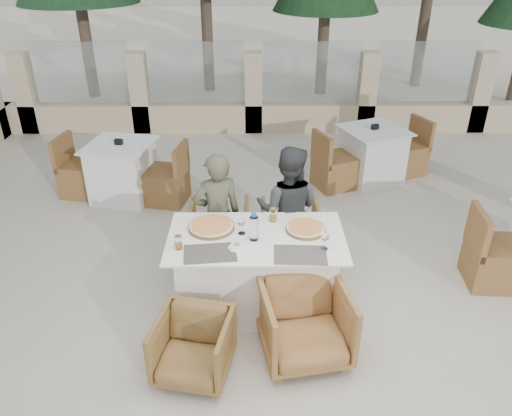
{
  "coord_description": "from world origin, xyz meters",
  "views": [
    {
      "loc": [
        -0.02,
        -3.86,
        3.18
      ],
      "look_at": [
        0.01,
        0.25,
        0.9
      ],
      "focal_mm": 35.0,
      "sensor_mm": 36.0,
      "label": 1
    }
  ],
  "objects_px": {
    "water_bottle": "(254,226)",
    "diner_right": "(288,210)",
    "armchair_far_left": "(220,231)",
    "diner_left": "(217,215)",
    "beer_glass_left": "(178,242)",
    "dining_table": "(256,271)",
    "pizza_right": "(306,228)",
    "olive_dish": "(237,246)",
    "armchair_far_right": "(291,230)",
    "wine_glass_centre": "(242,225)",
    "wine_glass_corner": "(325,240)",
    "beer_glass_right": "(273,215)",
    "armchair_near_right": "(305,322)",
    "armchair_near_left": "(193,347)",
    "bg_table_a": "(123,171)",
    "pizza_left": "(211,226)",
    "bg_table_b": "(372,155)"
  },
  "relations": [
    {
      "from": "wine_glass_corner",
      "to": "armchair_far_right",
      "type": "xyz_separation_m",
      "value": [
        -0.2,
        1.1,
        -0.57
      ]
    },
    {
      "from": "diner_left",
      "to": "pizza_left",
      "type": "bearing_deg",
      "value": 68.0
    },
    {
      "from": "olive_dish",
      "to": "armchair_far_left",
      "type": "xyz_separation_m",
      "value": [
        -0.23,
        1.05,
        -0.49
      ]
    },
    {
      "from": "armchair_far_right",
      "to": "bg_table_b",
      "type": "relative_size",
      "value": 0.39
    },
    {
      "from": "dining_table",
      "to": "water_bottle",
      "type": "bearing_deg",
      "value": -115.55
    },
    {
      "from": "olive_dish",
      "to": "beer_glass_left",
      "type": "bearing_deg",
      "value": -179.21
    },
    {
      "from": "armchair_near_right",
      "to": "pizza_right",
      "type": "bearing_deg",
      "value": 75.33
    },
    {
      "from": "beer_glass_left",
      "to": "armchair_near_left",
      "type": "distance_m",
      "value": 0.89
    },
    {
      "from": "armchair_near_right",
      "to": "wine_glass_centre",
      "type": "bearing_deg",
      "value": 116.99
    },
    {
      "from": "water_bottle",
      "to": "wine_glass_corner",
      "type": "relative_size",
      "value": 1.48
    },
    {
      "from": "water_bottle",
      "to": "armchair_far_right",
      "type": "relative_size",
      "value": 0.42
    },
    {
      "from": "armchair_far_left",
      "to": "bg_table_a",
      "type": "xyz_separation_m",
      "value": [
        -1.36,
        1.38,
        0.08
      ]
    },
    {
      "from": "armchair_far_right",
      "to": "armchair_near_right",
      "type": "distance_m",
      "value": 1.54
    },
    {
      "from": "pizza_left",
      "to": "bg_table_b",
      "type": "relative_size",
      "value": 0.26
    },
    {
      "from": "wine_glass_corner",
      "to": "bg_table_b",
      "type": "bearing_deg",
      "value": 70.02
    },
    {
      "from": "dining_table",
      "to": "wine_glass_centre",
      "type": "distance_m",
      "value": 0.5
    },
    {
      "from": "dining_table",
      "to": "armchair_far_right",
      "type": "relative_size",
      "value": 2.49
    },
    {
      "from": "wine_glass_corner",
      "to": "diner_right",
      "type": "height_order",
      "value": "diner_right"
    },
    {
      "from": "wine_glass_centre",
      "to": "diner_left",
      "type": "xyz_separation_m",
      "value": [
        -0.26,
        0.5,
        -0.19
      ]
    },
    {
      "from": "pizza_right",
      "to": "wine_glass_centre",
      "type": "xyz_separation_m",
      "value": [
        -0.59,
        -0.05,
        0.07
      ]
    },
    {
      "from": "beer_glass_right",
      "to": "armchair_near_left",
      "type": "distance_m",
      "value": 1.43
    },
    {
      "from": "beer_glass_left",
      "to": "armchair_near_right",
      "type": "height_order",
      "value": "beer_glass_left"
    },
    {
      "from": "beer_glass_left",
      "to": "armchair_far_left",
      "type": "distance_m",
      "value": 1.21
    },
    {
      "from": "water_bottle",
      "to": "pizza_right",
      "type": "bearing_deg",
      "value": 17.35
    },
    {
      "from": "water_bottle",
      "to": "diner_left",
      "type": "xyz_separation_m",
      "value": [
        -0.37,
        0.6,
        -0.23
      ]
    },
    {
      "from": "pizza_left",
      "to": "beer_glass_left",
      "type": "relative_size",
      "value": 3.32
    },
    {
      "from": "pizza_right",
      "to": "olive_dish",
      "type": "height_order",
      "value": "pizza_right"
    },
    {
      "from": "water_bottle",
      "to": "diner_left",
      "type": "bearing_deg",
      "value": 121.37
    },
    {
      "from": "diner_left",
      "to": "bg_table_a",
      "type": "relative_size",
      "value": 0.82
    },
    {
      "from": "beer_glass_left",
      "to": "bg_table_b",
      "type": "height_order",
      "value": "beer_glass_left"
    },
    {
      "from": "olive_dish",
      "to": "beer_glass_right",
      "type": "bearing_deg",
      "value": 53.91
    },
    {
      "from": "water_bottle",
      "to": "armchair_near_right",
      "type": "bearing_deg",
      "value": -54.92
    },
    {
      "from": "armchair_far_left",
      "to": "diner_left",
      "type": "xyz_separation_m",
      "value": [
        0.01,
        -0.31,
        0.37
      ]
    },
    {
      "from": "armchair_near_left",
      "to": "bg_table_a",
      "type": "xyz_separation_m",
      "value": [
        -1.25,
        3.1,
        0.11
      ]
    },
    {
      "from": "water_bottle",
      "to": "diner_right",
      "type": "distance_m",
      "value": 0.79
    },
    {
      "from": "armchair_far_left",
      "to": "wine_glass_centre",
      "type": "bearing_deg",
      "value": 107.1
    },
    {
      "from": "dining_table",
      "to": "wine_glass_corner",
      "type": "bearing_deg",
      "value": -19.08
    },
    {
      "from": "armchair_near_left",
      "to": "diner_right",
      "type": "distance_m",
      "value": 1.76
    },
    {
      "from": "beer_glass_left",
      "to": "armchair_far_right",
      "type": "height_order",
      "value": "beer_glass_left"
    },
    {
      "from": "dining_table",
      "to": "pizza_right",
      "type": "height_order",
      "value": "pizza_right"
    },
    {
      "from": "wine_glass_centre",
      "to": "pizza_left",
      "type": "bearing_deg",
      "value": 161.84
    },
    {
      "from": "wine_glass_corner",
      "to": "beer_glass_right",
      "type": "bearing_deg",
      "value": 131.74
    },
    {
      "from": "beer_glass_right",
      "to": "bg_table_b",
      "type": "xyz_separation_m",
      "value": [
        1.51,
        2.52,
        -0.45
      ]
    },
    {
      "from": "armchair_far_left",
      "to": "diner_left",
      "type": "height_order",
      "value": "diner_left"
    },
    {
      "from": "dining_table",
      "to": "armchair_far_right",
      "type": "xyz_separation_m",
      "value": [
        0.39,
        0.9,
        -0.09
      ]
    },
    {
      "from": "wine_glass_corner",
      "to": "armchair_near_left",
      "type": "bearing_deg",
      "value": -149.38
    },
    {
      "from": "dining_table",
      "to": "armchair_far_left",
      "type": "relative_size",
      "value": 2.41
    },
    {
      "from": "wine_glass_corner",
      "to": "armchair_far_left",
      "type": "relative_size",
      "value": 0.28
    },
    {
      "from": "wine_glass_centre",
      "to": "bg_table_a",
      "type": "distance_m",
      "value": 2.77
    },
    {
      "from": "armchair_near_right",
      "to": "bg_table_b",
      "type": "distance_m",
      "value": 3.66
    }
  ]
}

